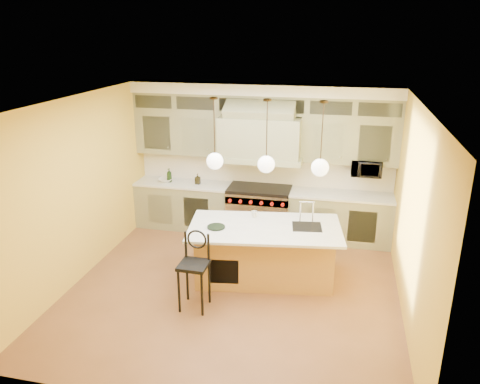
% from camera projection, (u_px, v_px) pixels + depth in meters
% --- Properties ---
extents(floor, '(5.00, 5.00, 0.00)m').
position_uv_depth(floor, '(234.00, 288.00, 7.32)').
color(floor, brown).
rests_on(floor, ground).
extents(ceiling, '(5.00, 5.00, 0.00)m').
position_uv_depth(ceiling, '(233.00, 102.00, 6.36)').
color(ceiling, white).
rests_on(ceiling, wall_back).
extents(wall_back, '(5.00, 0.00, 5.00)m').
position_uv_depth(wall_back, '(263.00, 158.00, 9.14)').
color(wall_back, gold).
rests_on(wall_back, ground).
extents(wall_front, '(5.00, 0.00, 5.00)m').
position_uv_depth(wall_front, '(174.00, 290.00, 4.54)').
color(wall_front, gold).
rests_on(wall_front, ground).
extents(wall_left, '(0.00, 5.00, 5.00)m').
position_uv_depth(wall_left, '(79.00, 190.00, 7.36)').
color(wall_left, gold).
rests_on(wall_left, ground).
extents(wall_right, '(0.00, 5.00, 5.00)m').
position_uv_depth(wall_right, '(413.00, 216.00, 6.32)').
color(wall_right, gold).
rests_on(wall_right, ground).
extents(back_cabinetry, '(5.00, 0.77, 2.90)m').
position_uv_depth(back_cabinetry, '(261.00, 163.00, 8.90)').
color(back_cabinetry, gray).
rests_on(back_cabinetry, floor).
extents(range, '(1.20, 0.74, 0.96)m').
position_uv_depth(range, '(259.00, 210.00, 9.13)').
color(range, silver).
rests_on(range, floor).
extents(kitchen_island, '(2.52, 1.58, 1.35)m').
position_uv_depth(kitchen_island, '(265.00, 251.00, 7.49)').
color(kitchen_island, '#AF793E').
rests_on(kitchen_island, floor).
extents(counter_stool, '(0.41, 0.41, 1.15)m').
position_uv_depth(counter_stool, '(194.00, 266.00, 6.65)').
color(counter_stool, black).
rests_on(counter_stool, floor).
extents(microwave, '(0.54, 0.37, 0.30)m').
position_uv_depth(microwave, '(366.00, 168.00, 8.50)').
color(microwave, black).
rests_on(microwave, back_cabinetry).
extents(oil_bottle_a, '(0.12, 0.12, 0.28)m').
position_uv_depth(oil_bottle_a, '(169.00, 175.00, 9.33)').
color(oil_bottle_a, black).
rests_on(oil_bottle_a, back_cabinetry).
extents(oil_bottle_b, '(0.09, 0.10, 0.20)m').
position_uv_depth(oil_bottle_b, '(198.00, 179.00, 9.22)').
color(oil_bottle_b, black).
rests_on(oil_bottle_b, back_cabinetry).
extents(fruit_bowl, '(0.28, 0.28, 0.07)m').
position_uv_depth(fruit_bowl, '(166.00, 180.00, 9.38)').
color(fruit_bowl, white).
rests_on(fruit_bowl, back_cabinetry).
extents(cup, '(0.11, 0.11, 0.10)m').
position_uv_depth(cup, '(254.00, 214.00, 7.66)').
color(cup, silver).
rests_on(cup, kitchen_island).
extents(pendant_left, '(0.26, 0.26, 1.11)m').
position_uv_depth(pendant_left, '(215.00, 159.00, 7.17)').
color(pendant_left, '#2D2319').
rests_on(pendant_left, ceiling).
extents(pendant_center, '(0.26, 0.26, 1.11)m').
position_uv_depth(pendant_center, '(266.00, 162.00, 7.00)').
color(pendant_center, '#2D2319').
rests_on(pendant_center, ceiling).
extents(pendant_right, '(0.26, 0.26, 1.11)m').
position_uv_depth(pendant_right, '(320.00, 166.00, 6.84)').
color(pendant_right, '#2D2319').
rests_on(pendant_right, ceiling).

